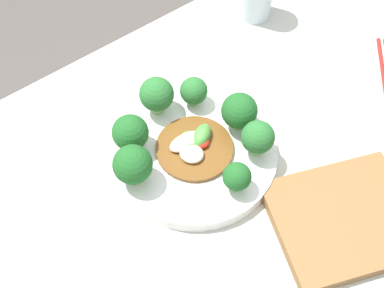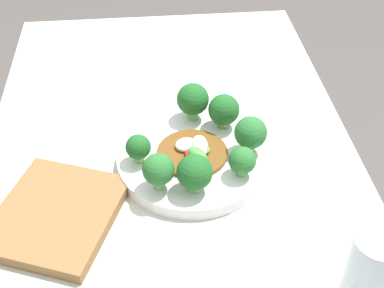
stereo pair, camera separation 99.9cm
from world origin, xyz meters
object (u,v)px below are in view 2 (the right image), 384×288
at_px(broccoli_east, 195,173).
at_px(drinking_glass, 370,274).
at_px(cutting_board, 56,215).
at_px(broccoli_southeast, 158,170).
at_px(broccoli_northeast, 242,161).
at_px(broccoli_north, 250,132).
at_px(broccoli_south, 138,147).
at_px(broccoli_northwest, 224,110).
at_px(broccoli_west, 193,100).
at_px(stirfry_center, 194,150).
at_px(plate, 192,158).

xyz_separation_m(broccoli_east, drinking_glass, (0.21, 0.20, 0.01)).
distance_m(drinking_glass, cutting_board, 0.46).
xyz_separation_m(broccoli_southeast, drinking_glass, (0.22, 0.25, 0.00)).
height_order(broccoli_southeast, broccoli_northeast, broccoli_southeast).
bearing_deg(drinking_glass, broccoli_north, -161.92).
height_order(broccoli_south, broccoli_southeast, broccoli_southeast).
bearing_deg(broccoli_south, broccoli_northeast, 73.55).
bearing_deg(drinking_glass, broccoli_northwest, -160.27).
bearing_deg(broccoli_east, cutting_board, -84.64).
height_order(broccoli_north, drinking_glass, drinking_glass).
height_order(broccoli_southeast, cutting_board, broccoli_southeast).
bearing_deg(broccoli_west, broccoli_southeast, -22.03).
distance_m(broccoli_north, drinking_glass, 0.31).
relative_size(broccoli_north, cutting_board, 0.27).
height_order(broccoli_south, broccoli_northeast, same).
xyz_separation_m(broccoli_northwest, stirfry_center, (0.07, -0.06, -0.03)).
distance_m(broccoli_south, broccoli_east, 0.11).
xyz_separation_m(broccoli_northeast, drinking_glass, (0.24, 0.12, 0.01)).
xyz_separation_m(broccoli_northeast, broccoli_east, (0.03, -0.08, 0.01)).
xyz_separation_m(broccoli_northwest, broccoli_southeast, (0.14, -0.12, 0.00)).
bearing_deg(broccoli_west, plate, -6.51).
relative_size(broccoli_southeast, broccoli_north, 0.94).
relative_size(stirfry_center, drinking_glass, 0.92).
xyz_separation_m(broccoli_south, broccoli_north, (-0.01, 0.19, 0.01)).
height_order(broccoli_northwest, broccoli_south, broccoli_northwest).
bearing_deg(broccoli_southeast, broccoli_south, -155.14).
xyz_separation_m(broccoli_southeast, stirfry_center, (-0.07, 0.06, -0.03)).
height_order(broccoli_south, cutting_board, broccoli_south).
xyz_separation_m(plate, stirfry_center, (0.00, 0.00, 0.02)).
xyz_separation_m(plate, broccoli_northeast, (0.06, 0.07, 0.04)).
xyz_separation_m(broccoli_northwest, broccoli_west, (-0.03, -0.05, 0.00)).
height_order(stirfry_center, cutting_board, stirfry_center).
height_order(broccoli_west, cutting_board, broccoli_west).
relative_size(plate, broccoli_northwest, 3.95).
bearing_deg(broccoli_north, broccoli_east, -49.65).
distance_m(broccoli_northeast, cutting_board, 0.30).
bearing_deg(cutting_board, broccoli_north, 108.62).
relative_size(plate, broccoli_south, 4.90).
height_order(plate, broccoli_west, broccoli_west).
height_order(broccoli_south, broccoli_north, broccoli_north).
distance_m(broccoli_south, broccoli_west, 0.15).
bearing_deg(broccoli_north, plate, -90.70).
xyz_separation_m(broccoli_northeast, stirfry_center, (-0.06, -0.07, -0.02)).
distance_m(broccoli_south, broccoli_north, 0.19).
bearing_deg(broccoli_north, broccoli_southeast, -64.22).
height_order(broccoli_west, stirfry_center, broccoli_west).
xyz_separation_m(broccoli_east, cutting_board, (0.02, -0.21, -0.05)).
height_order(broccoli_south, drinking_glass, drinking_glass).
height_order(broccoli_north, stirfry_center, broccoli_north).
distance_m(broccoli_south, broccoli_northeast, 0.17).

